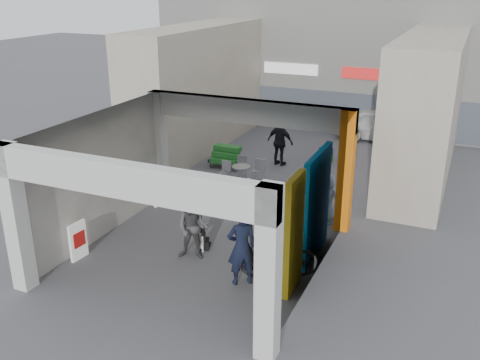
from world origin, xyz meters
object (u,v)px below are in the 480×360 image
at_px(border_collie, 203,240).
at_px(man_with_dog, 242,247).
at_px(bicycle_rear, 279,256).
at_px(man_back_turned, 193,228).
at_px(cafe_set, 241,174).
at_px(man_crates, 280,142).
at_px(man_elderly, 327,199).
at_px(produce_stand, 226,159).
at_px(bicycle_front, 286,235).
at_px(white_van, 383,125).

bearing_deg(border_collie, man_with_dog, -58.29).
height_order(border_collie, bicycle_rear, bicycle_rear).
xyz_separation_m(border_collie, man_back_turned, (-0.02, -0.49, 0.58)).
bearing_deg(bicycle_rear, man_back_turned, 64.03).
relative_size(cafe_set, man_crates, 0.73).
xyz_separation_m(border_collie, man_elderly, (2.53, 3.00, 0.47)).
distance_m(produce_stand, border_collie, 6.57).
bearing_deg(man_crates, man_elderly, 136.09).
distance_m(border_collie, man_elderly, 3.95).
xyz_separation_m(border_collie, man_with_dog, (1.60, -1.11, 0.68)).
distance_m(man_with_dog, bicycle_front, 1.97).
bearing_deg(produce_stand, border_collie, -59.81).
height_order(cafe_set, produce_stand, same).
xyz_separation_m(man_back_turned, bicycle_front, (2.08, 1.24, -0.35)).
relative_size(border_collie, bicycle_rear, 0.36).
relative_size(man_elderly, white_van, 0.36).
bearing_deg(bicycle_front, man_elderly, 14.91).
bearing_deg(border_collie, man_back_turned, -115.37).
distance_m(man_crates, bicycle_rear, 8.24).
height_order(cafe_set, man_elderly, man_elderly).
bearing_deg(bicycle_rear, produce_stand, 8.39).
distance_m(man_crates, white_van, 5.81).
bearing_deg(white_van, bicycle_rear, 178.01).
xyz_separation_m(cafe_set, man_with_dog, (2.69, -6.13, 0.66)).
relative_size(border_collie, man_crates, 0.36).
bearing_deg(cafe_set, man_crates, 74.35).
distance_m(cafe_set, white_van, 8.08).
distance_m(border_collie, man_with_dog, 2.07).
xyz_separation_m(man_with_dog, white_van, (0.97, 13.33, -0.26)).
bearing_deg(produce_stand, man_back_turned, -61.28).
bearing_deg(produce_stand, cafe_set, -35.01).
distance_m(produce_stand, man_elderly, 5.73).
bearing_deg(border_collie, bicycle_rear, -35.73).
relative_size(border_collie, man_with_dog, 0.35).
xyz_separation_m(border_collie, bicycle_front, (2.06, 0.75, 0.24)).
xyz_separation_m(bicycle_front, bicycle_rear, (0.24, -1.24, 0.05)).
height_order(border_collie, man_elderly, man_elderly).
xyz_separation_m(bicycle_rear, white_van, (0.27, 12.71, 0.14)).
distance_m(produce_stand, man_back_turned, 7.04).
xyz_separation_m(man_crates, white_van, (3.03, 4.95, -0.23)).
relative_size(produce_stand, man_elderly, 0.84).
height_order(cafe_set, border_collie, cafe_set).
distance_m(man_with_dog, man_back_turned, 1.74).
relative_size(man_with_dog, bicycle_rear, 1.02).
bearing_deg(man_back_turned, bicycle_front, 15.81).
relative_size(cafe_set, bicycle_front, 0.70).
bearing_deg(border_collie, man_crates, 70.01).
height_order(bicycle_front, bicycle_rear, bicycle_rear).
bearing_deg(man_back_turned, white_van, 63.58).
height_order(man_elderly, bicycle_rear, man_elderly).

